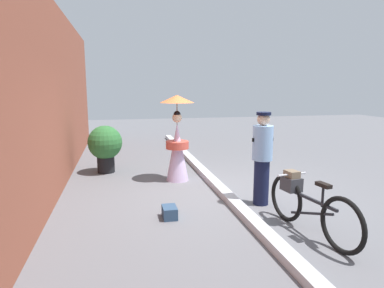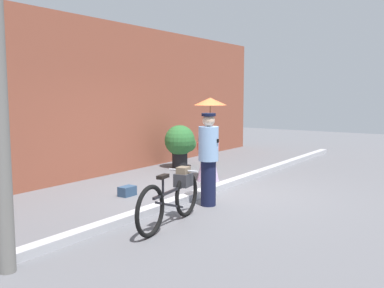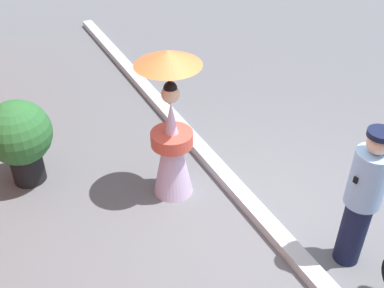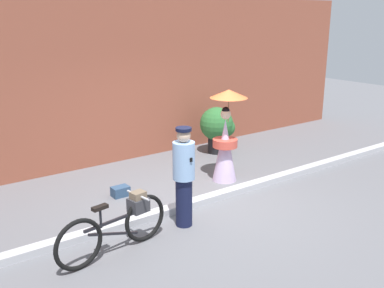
% 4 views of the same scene
% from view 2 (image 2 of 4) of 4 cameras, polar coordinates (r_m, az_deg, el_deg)
% --- Properties ---
extents(ground_plane, '(30.00, 30.00, 0.00)m').
position_cam_2_polar(ground_plane, '(8.33, 2.24, -6.57)').
color(ground_plane, slate).
extents(building_wall, '(14.00, 0.40, 3.60)m').
position_cam_2_polar(building_wall, '(10.17, -13.05, 5.90)').
color(building_wall, brown).
rests_on(building_wall, ground_plane).
extents(sidewalk_curb, '(14.00, 0.20, 0.12)m').
position_cam_2_polar(sidewalk_curb, '(8.32, 2.25, -6.17)').
color(sidewalk_curb, '#B2B2B7').
rests_on(sidewalk_curb, ground_plane).
extents(bicycle_near_officer, '(1.79, 0.48, 0.80)m').
position_cam_2_polar(bicycle_near_officer, '(6.31, -2.61, -6.97)').
color(bicycle_near_officer, black).
rests_on(bicycle_near_officer, ground_plane).
extents(person_officer, '(0.34, 0.38, 1.59)m').
position_cam_2_polar(person_officer, '(7.28, 2.21, -1.76)').
color(person_officer, '#141938').
rests_on(person_officer, ground_plane).
extents(person_with_parasol, '(0.73, 0.73, 1.83)m').
position_cam_2_polar(person_with_parasol, '(9.39, 2.23, 0.41)').
color(person_with_parasol, silver).
rests_on(person_with_parasol, ground_plane).
extents(potted_plant_by_door, '(0.81, 0.79, 1.11)m').
position_cam_2_polar(potted_plant_by_door, '(11.12, -1.51, 0.18)').
color(potted_plant_by_door, black).
rests_on(potted_plant_by_door, ground_plane).
extents(backpack_on_pavement, '(0.31, 0.21, 0.18)m').
position_cam_2_polar(backpack_on_pavement, '(8.18, -8.61, -6.20)').
color(backpack_on_pavement, navy).
rests_on(backpack_on_pavement, ground_plane).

